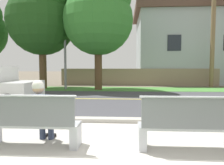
{
  "coord_description": "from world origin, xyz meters",
  "views": [
    {
      "loc": [
        0.29,
        -3.22,
        1.48
      ],
      "look_at": [
        -0.12,
        3.52,
        1.0
      ],
      "focal_mm": 33.39,
      "sensor_mm": 36.0,
      "label": 1
    }
  ],
  "objects_px": {
    "streetlamp": "(65,23)",
    "bench_left": "(32,124)",
    "shade_tree_left": "(43,16)",
    "seated_person_blue": "(41,110)",
    "bench_right": "(189,126)",
    "shade_tree_centre": "(100,15)"
  },
  "relations": [
    {
      "from": "bench_right",
      "to": "shade_tree_centre",
      "type": "xyz_separation_m",
      "value": [
        -2.73,
        10.1,
        4.49
      ]
    },
    {
      "from": "shade_tree_left",
      "to": "shade_tree_centre",
      "type": "xyz_separation_m",
      "value": [
        4.01,
        -0.57,
        -0.11
      ]
    },
    {
      "from": "bench_right",
      "to": "shade_tree_centre",
      "type": "distance_m",
      "value": 11.38
    },
    {
      "from": "shade_tree_centre",
      "to": "streetlamp",
      "type": "bearing_deg",
      "value": 171.82
    },
    {
      "from": "bench_right",
      "to": "seated_person_blue",
      "type": "relative_size",
      "value": 1.39
    },
    {
      "from": "bench_right",
      "to": "streetlamp",
      "type": "distance_m",
      "value": 12.33
    },
    {
      "from": "streetlamp",
      "to": "shade_tree_left",
      "type": "relative_size",
      "value": 1.03
    },
    {
      "from": "bench_left",
      "to": "streetlamp",
      "type": "height_order",
      "value": "streetlamp"
    },
    {
      "from": "seated_person_blue",
      "to": "streetlamp",
      "type": "relative_size",
      "value": 0.16
    },
    {
      "from": "seated_person_blue",
      "to": "shade_tree_left",
      "type": "xyz_separation_m",
      "value": [
        -4.02,
        10.5,
        4.38
      ]
    },
    {
      "from": "bench_right",
      "to": "shade_tree_centre",
      "type": "height_order",
      "value": "shade_tree_centre"
    },
    {
      "from": "seated_person_blue",
      "to": "shade_tree_centre",
      "type": "xyz_separation_m",
      "value": [
        -0.0,
        9.93,
        4.26
      ]
    },
    {
      "from": "seated_person_blue",
      "to": "shade_tree_centre",
      "type": "bearing_deg",
      "value": 90.02
    },
    {
      "from": "seated_person_blue",
      "to": "shade_tree_left",
      "type": "relative_size",
      "value": 0.16
    },
    {
      "from": "streetlamp",
      "to": "bench_left",
      "type": "bearing_deg",
      "value": -77.55
    },
    {
      "from": "shade_tree_centre",
      "to": "shade_tree_left",
      "type": "bearing_deg",
      "value": 171.88
    },
    {
      "from": "seated_person_blue",
      "to": "streetlamp",
      "type": "bearing_deg",
      "value": 103.21
    },
    {
      "from": "bench_left",
      "to": "streetlamp",
      "type": "relative_size",
      "value": 0.22
    },
    {
      "from": "bench_right",
      "to": "shade_tree_centre",
      "type": "bearing_deg",
      "value": 105.14
    },
    {
      "from": "bench_right",
      "to": "shade_tree_left",
      "type": "height_order",
      "value": "shade_tree_left"
    },
    {
      "from": "seated_person_blue",
      "to": "shade_tree_left",
      "type": "bearing_deg",
      "value": 110.93
    },
    {
      "from": "seated_person_blue",
      "to": "bench_left",
      "type": "bearing_deg",
      "value": -122.04
    }
  ]
}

